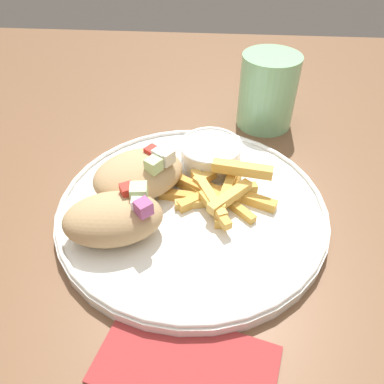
{
  "coord_description": "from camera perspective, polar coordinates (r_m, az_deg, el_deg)",
  "views": [
    {
      "loc": [
        0.01,
        -0.37,
        1.1
      ],
      "look_at": [
        -0.02,
        -0.06,
        0.81
      ],
      "focal_mm": 35.0,
      "sensor_mm": 36.0,
      "label": 1
    }
  ],
  "objects": [
    {
      "name": "table",
      "position": [
        0.56,
        2.34,
        -5.82
      ],
      "size": [
        1.11,
        1.11,
        0.78
      ],
      "color": "brown",
      "rests_on": "ground_plane"
    },
    {
      "name": "napkin",
      "position": [
        0.34,
        -0.91,
        -24.75
      ],
      "size": [
        0.17,
        0.12,
        0.0
      ],
      "rotation": [
        0.0,
        0.0,
        -0.26
      ],
      "color": "maroon",
      "rests_on": "table"
    },
    {
      "name": "plate",
      "position": [
        0.44,
        0.0,
        -2.35
      ],
      "size": [
        0.31,
        0.31,
        0.02
      ],
      "color": "white",
      "rests_on": "table"
    },
    {
      "name": "pita_sandwich_near",
      "position": [
        0.4,
        -11.79,
        -3.88
      ],
      "size": [
        0.12,
        0.09,
        0.06
      ],
      "rotation": [
        0.0,
        0.0,
        0.24
      ],
      "color": "tan",
      "rests_on": "plate"
    },
    {
      "name": "pita_sandwich_far",
      "position": [
        0.45,
        -8.02,
        2.77
      ],
      "size": [
        0.14,
        0.13,
        0.06
      ],
      "rotation": [
        0.0,
        0.0,
        0.57
      ],
      "color": "tan",
      "rests_on": "plate"
    },
    {
      "name": "fries_pile",
      "position": [
        0.44,
        4.11,
        0.01
      ],
      "size": [
        0.14,
        0.12,
        0.04
      ],
      "color": "#E5B251",
      "rests_on": "plate"
    },
    {
      "name": "sauce_ramekin",
      "position": [
        0.48,
        3.01,
        5.9
      ],
      "size": [
        0.08,
        0.08,
        0.04
      ],
      "color": "white",
      "rests_on": "plate"
    },
    {
      "name": "water_glass",
      "position": [
        0.6,
        11.37,
        14.36
      ],
      "size": [
        0.09,
        0.09,
        0.11
      ],
      "color": "#8CCC93",
      "rests_on": "table"
    }
  ]
}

